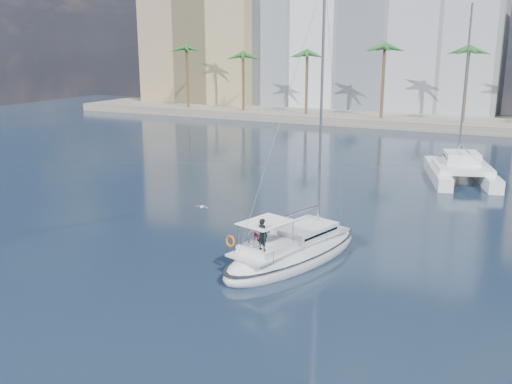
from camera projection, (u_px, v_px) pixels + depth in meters
The scene contains 9 objects.
ground at pixel (233, 261), 31.65m from camera, with size 160.00×160.00×0.00m, color black.
quay at pixel (427, 121), 84.57m from camera, with size 120.00×14.00×1.20m, color gray.
building_modern at pixel (373, 30), 96.72m from camera, with size 42.00×16.00×28.00m, color white.
building_tan_left at pixel (209, 48), 106.72m from camera, with size 22.00×14.00×22.00m, color tan.
palm_left at pixel (214, 53), 93.07m from camera, with size 3.60×3.60×12.30m.
palm_centre at pixel (427, 55), 78.65m from camera, with size 3.60×3.60×12.30m.
main_sloop at pixel (293, 252), 31.72m from camera, with size 6.28×11.22×15.88m.
catamaran at pixel (461, 168), 50.31m from camera, with size 7.77×11.23×15.11m.
seagull at pixel (202, 207), 38.58m from camera, with size 1.02×0.44×0.19m.
Camera 1 is at (14.16, -26.09, 11.70)m, focal length 40.00 mm.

